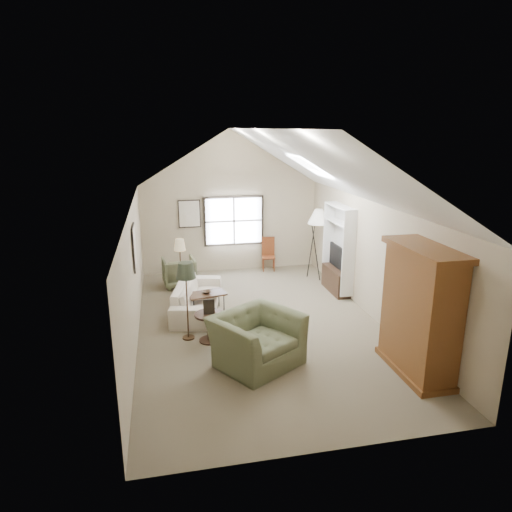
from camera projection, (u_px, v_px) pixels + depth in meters
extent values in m
cube|color=#6E644E|center=(260.00, 325.00, 9.64)|extent=(5.00, 8.00, 0.01)
cube|color=tan|center=(230.00, 228.00, 13.07)|extent=(5.00, 0.01, 2.50)
cube|color=tan|center=(330.00, 364.00, 5.53)|extent=(5.00, 0.01, 2.50)
cube|color=tan|center=(134.00, 276.00, 8.80)|extent=(0.01, 8.00, 2.50)
cube|color=tan|center=(374.00, 261.00, 9.79)|extent=(0.01, 8.00, 2.50)
cube|color=black|center=(234.00, 221.00, 12.99)|extent=(1.72, 0.08, 1.42)
cube|color=black|center=(134.00, 247.00, 8.96)|extent=(0.68, 0.04, 0.88)
cube|color=black|center=(189.00, 214.00, 12.69)|extent=(0.62, 0.04, 0.78)
cube|color=brown|center=(420.00, 311.00, 7.51)|extent=(0.60, 1.50, 2.20)
cube|color=white|center=(338.00, 248.00, 11.29)|extent=(0.32, 1.30, 2.10)
cube|color=#382316|center=(336.00, 280.00, 11.52)|extent=(0.34, 1.18, 0.60)
cube|color=black|center=(337.00, 256.00, 11.35)|extent=(0.05, 0.90, 0.55)
imported|color=beige|center=(197.00, 297.00, 10.31)|extent=(1.36, 2.42, 0.67)
imported|color=#5F6949|center=(257.00, 340.00, 7.94)|extent=(1.83, 1.77, 0.91)
imported|color=#626C4B|center=(179.00, 272.00, 11.92)|extent=(0.88, 0.90, 0.75)
cube|color=#3C2918|center=(207.00, 302.00, 10.30)|extent=(0.93, 0.65, 0.43)
imported|color=#3D2819|center=(206.00, 292.00, 10.23)|extent=(0.24, 0.24, 0.05)
cylinder|color=#362016|center=(210.00, 327.00, 8.83)|extent=(0.68, 0.68, 0.57)
cube|color=brown|center=(268.00, 254.00, 13.20)|extent=(0.43, 0.43, 0.96)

